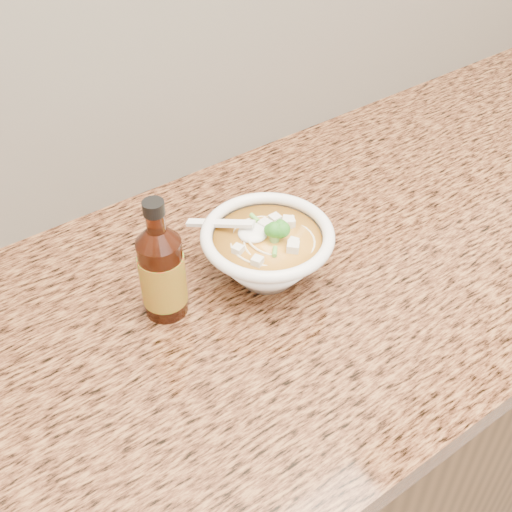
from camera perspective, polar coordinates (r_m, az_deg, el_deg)
cabinet at (r=1.35m, az=4.01°, el=-15.15°), size 4.00×0.65×0.86m
counter_slab at (r=1.00m, az=5.21°, el=-1.00°), size 4.00×0.68×0.04m
soup_bowl at (r=0.93m, az=0.99°, el=0.28°), size 0.19×0.20×0.11m
hot_sauce_bottle at (r=0.87m, az=-8.34°, el=-1.44°), size 0.08×0.08×0.19m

